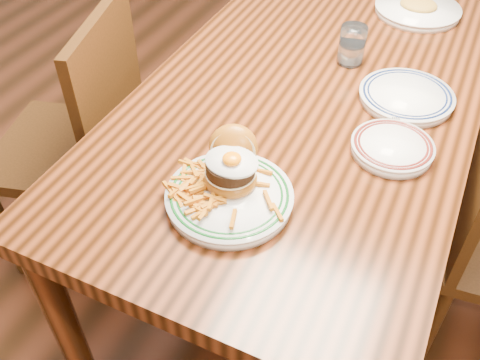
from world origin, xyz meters
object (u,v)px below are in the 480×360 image
at_px(chair_left, 83,140).
at_px(side_plate, 392,147).
at_px(table, 313,108).
at_px(main_plate, 230,185).

height_order(chair_left, side_plate, chair_left).
height_order(table, side_plate, side_plate).
bearing_deg(chair_left, table, 4.08).
xyz_separation_m(table, main_plate, (-0.02, -0.49, 0.12)).
bearing_deg(table, chair_left, -160.44).
relative_size(main_plate, side_plate, 1.41).
distance_m(chair_left, main_plate, 0.75).
relative_size(chair_left, side_plate, 4.53).
bearing_deg(table, side_plate, -38.79).
xyz_separation_m(table, chair_left, (-0.66, -0.24, -0.17)).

